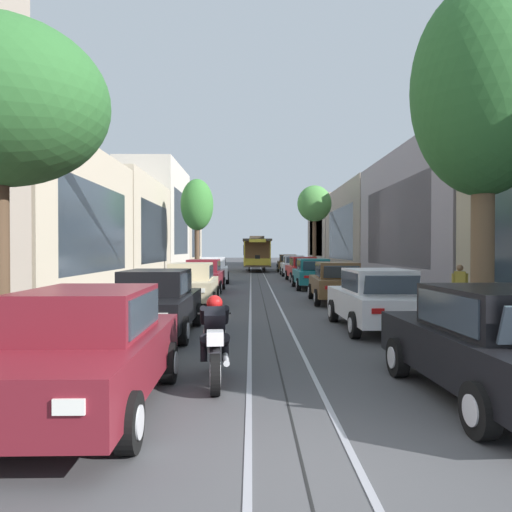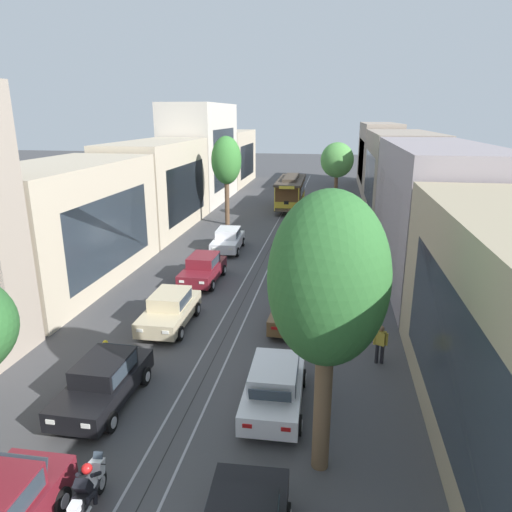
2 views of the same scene
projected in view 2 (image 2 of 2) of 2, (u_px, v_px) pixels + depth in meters
ground_plane at (270, 249)px, 33.95m from camera, size 170.71×170.71×0.00m
trolley_track_rails at (278, 233)px, 38.50m from camera, size 1.14×76.28×0.01m
building_facade_left at (150, 179)px, 37.48m from camera, size 5.70×67.98×10.57m
building_facade_right at (408, 188)px, 36.55m from camera, size 5.47×67.98×8.29m
parked_car_black_second_left at (104, 382)px, 15.60m from camera, size 2.02×4.37×1.58m
parked_car_beige_mid_left at (170, 309)px, 21.38m from camera, size 2.04×4.38×1.58m
parked_car_maroon_fourth_left at (203, 268)px, 27.04m from camera, size 2.03×4.37×1.58m
parked_car_white_fifth_left at (228, 240)px, 33.24m from camera, size 2.14×4.42×1.58m
parked_car_white_second_right at (274, 386)px, 15.37m from camera, size 2.07×4.39×1.58m
parked_car_brown_mid_right at (294, 308)px, 21.47m from camera, size 2.10×4.41×1.58m
parked_car_teal_fourth_right at (302, 264)px, 27.80m from camera, size 2.01×4.37×1.58m
parked_car_red_fifth_right at (310, 238)px, 33.58m from camera, size 2.13×4.42×1.58m
parked_car_white_sixth_right at (314, 219)px, 39.72m from camera, size 2.01×4.36×1.58m
parked_car_brown_far_right at (318, 204)px, 46.26m from camera, size 2.08×4.39×1.58m
street_tree_kerb_left_second at (226, 161)px, 39.85m from camera, size 2.57×2.51×7.61m
street_tree_kerb_right_near at (328, 283)px, 11.44m from camera, size 3.01×2.70×7.70m
street_tree_kerb_right_second at (337, 161)px, 38.67m from camera, size 2.72×2.33×7.15m
cable_car_trolley at (291, 192)px, 48.31m from camera, size 2.64×9.15×3.28m
motorcycle_with_rider at (87, 493)px, 11.21m from camera, size 0.60×1.99×1.37m
pedestrian_on_left_pavement at (380, 342)px, 18.09m from camera, size 0.55×0.35×1.59m
fire_hydrant at (106, 350)px, 18.48m from camera, size 0.40×0.22×0.84m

